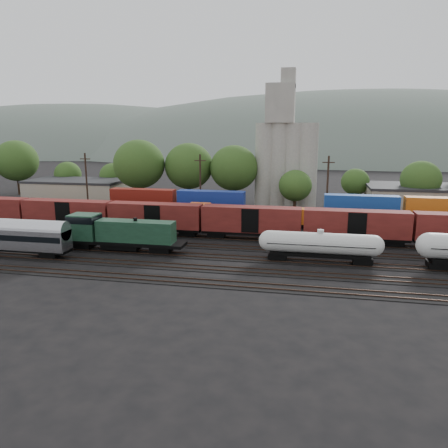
% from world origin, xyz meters
% --- Properties ---
extents(ground, '(600.00, 600.00, 0.00)m').
position_xyz_m(ground, '(0.00, 0.00, 0.00)').
color(ground, black).
extents(tracks, '(180.00, 33.20, 0.20)m').
position_xyz_m(tracks, '(0.00, 0.00, 0.05)').
color(tracks, black).
rests_on(tracks, ground).
extents(green_locomotive, '(18.09, 3.19, 4.79)m').
position_xyz_m(green_locomotive, '(-17.38, -5.00, 2.72)').
color(green_locomotive, black).
rests_on(green_locomotive, ground).
extents(tank_car_a, '(15.54, 2.78, 4.07)m').
position_xyz_m(tank_car_a, '(10.51, -5.00, 2.44)').
color(tank_car_a, silver).
rests_on(tank_car_a, ground).
extents(orange_locomotive, '(16.98, 2.83, 4.25)m').
position_xyz_m(orange_locomotive, '(-4.85, 10.00, 2.43)').
color(orange_locomotive, black).
rests_on(orange_locomotive, ground).
extents(boxcar_string, '(169.00, 2.90, 4.20)m').
position_xyz_m(boxcar_string, '(15.75, 5.00, 3.12)').
color(boxcar_string, black).
rests_on(boxcar_string, ground).
extents(container_wall, '(167.35, 2.60, 5.80)m').
position_xyz_m(container_wall, '(0.84, 15.00, 2.46)').
color(container_wall, black).
rests_on(container_wall, ground).
extents(grain_silo, '(13.40, 5.00, 29.00)m').
position_xyz_m(grain_silo, '(3.28, 36.00, 11.26)').
color(grain_silo, '#A4A196').
rests_on(grain_silo, ground).
extents(industrial_sheds, '(119.38, 17.26, 5.10)m').
position_xyz_m(industrial_sheds, '(6.63, 35.25, 2.56)').
color(industrial_sheds, '#9E937F').
rests_on(industrial_sheds, ground).
extents(tree_band, '(164.22, 20.97, 14.47)m').
position_xyz_m(tree_band, '(-9.65, 36.78, 7.89)').
color(tree_band, black).
rests_on(tree_band, ground).
extents(utility_poles, '(122.20, 0.36, 12.00)m').
position_xyz_m(utility_poles, '(0.00, 22.00, 6.21)').
color(utility_poles, black).
rests_on(utility_poles, ground).
extents(distant_hills, '(860.00, 286.00, 130.00)m').
position_xyz_m(distant_hills, '(23.92, 260.00, -20.56)').
color(distant_hills, '#59665B').
rests_on(distant_hills, ground).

